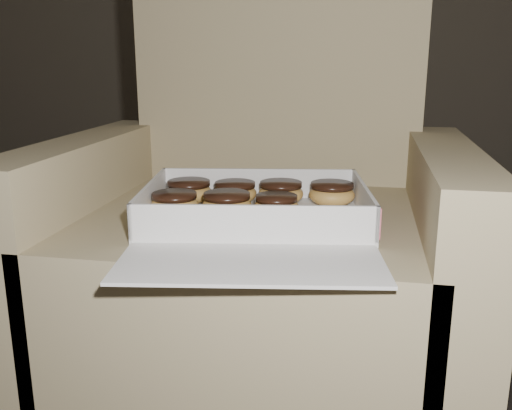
% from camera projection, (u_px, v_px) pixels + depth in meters
% --- Properties ---
extents(armchair, '(0.79, 0.67, 0.83)m').
position_uv_depth(armchair, '(259.00, 256.00, 1.14)').
color(armchair, tan).
rests_on(armchair, floor).
extents(bakery_box, '(0.44, 0.49, 0.06)m').
position_uv_depth(bakery_box, '(257.00, 220.00, 0.96)').
color(bakery_box, silver).
rests_on(bakery_box, armchair).
extents(donut_a, '(0.09, 0.09, 0.04)m').
position_uv_depth(donut_a, '(332.00, 193.00, 1.06)').
color(donut_a, gold).
rests_on(donut_a, bakery_box).
extents(donut_b, '(0.08, 0.08, 0.04)m').
position_uv_depth(donut_b, '(281.00, 192.00, 1.07)').
color(donut_b, gold).
rests_on(donut_b, bakery_box).
extents(donut_c, '(0.09, 0.09, 0.04)m').
position_uv_depth(donut_c, '(189.00, 191.00, 1.08)').
color(donut_c, gold).
rests_on(donut_c, bakery_box).
extents(donut_d, '(0.08, 0.08, 0.04)m').
position_uv_depth(donut_d, '(276.00, 205.00, 0.98)').
color(donut_d, gold).
rests_on(donut_d, bakery_box).
extents(donut_e, '(0.08, 0.08, 0.04)m').
position_uv_depth(donut_e, '(175.00, 204.00, 0.99)').
color(donut_e, gold).
rests_on(donut_e, bakery_box).
extents(donut_f, '(0.08, 0.08, 0.04)m').
position_uv_depth(donut_f, '(235.00, 192.00, 1.07)').
color(donut_f, gold).
rests_on(donut_f, bakery_box).
extents(donut_g, '(0.09, 0.09, 0.04)m').
position_uv_depth(donut_g, '(227.00, 204.00, 0.98)').
color(donut_g, gold).
rests_on(donut_g, bakery_box).
extents(crumb_a, '(0.01, 0.01, 0.00)m').
position_uv_depth(crumb_a, '(346.00, 227.00, 0.93)').
color(crumb_a, black).
rests_on(crumb_a, bakery_box).
extents(crumb_b, '(0.01, 0.01, 0.00)m').
position_uv_depth(crumb_b, '(285.00, 218.00, 0.98)').
color(crumb_b, black).
rests_on(crumb_b, bakery_box).
extents(crumb_c, '(0.01, 0.01, 0.00)m').
position_uv_depth(crumb_c, '(184.00, 217.00, 0.98)').
color(crumb_c, black).
rests_on(crumb_c, bakery_box).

